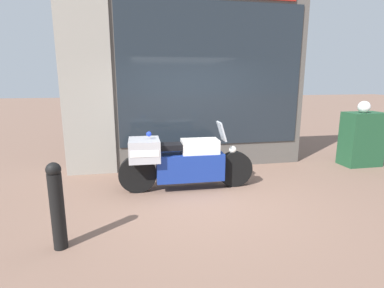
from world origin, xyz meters
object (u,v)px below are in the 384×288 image
at_px(white_helmet, 364,107).
at_px(street_bollard, 57,205).
at_px(paramedic_motorcycle, 179,160).
at_px(utility_cabinet, 362,139).

height_order(white_helmet, street_bollard, white_helmet).
distance_m(paramedic_motorcycle, street_bollard, 2.40).
bearing_deg(paramedic_motorcycle, white_helmet, 10.23).
relative_size(paramedic_motorcycle, utility_cabinet, 1.98).
distance_m(utility_cabinet, street_bollard, 6.66).
distance_m(paramedic_motorcycle, utility_cabinet, 4.53).
distance_m(paramedic_motorcycle, white_helmet, 4.49).
relative_size(utility_cabinet, white_helmet, 4.68).
bearing_deg(street_bollard, paramedic_motorcycle, 44.21).
height_order(utility_cabinet, street_bollard, utility_cabinet).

